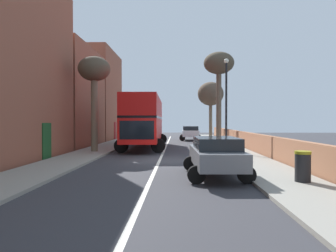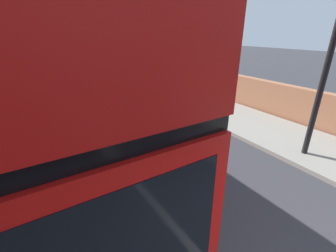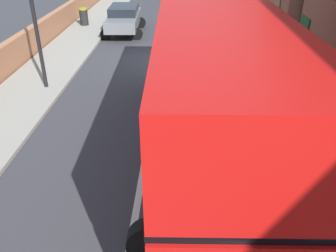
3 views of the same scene
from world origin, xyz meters
TOP-DOWN VIEW (x-y plane):
  - ground_plane at (0.00, 0.00)m, footprint 84.00×84.00m
  - road_centre_line at (0.00, 0.00)m, footprint 0.16×54.00m
  - sidewalk_left at (-4.90, 0.00)m, footprint 2.60×60.00m
  - sidewalk_right at (4.90, 0.00)m, footprint 2.60×60.00m
  - boundary_wall_right at (6.45, 0.00)m, footprint 0.36×54.00m
  - double_decker_bus at (-1.70, 7.77)m, footprint 3.73×11.50m
  - parked_car_grey_right_1 at (2.50, -5.17)m, footprint 2.50×4.55m
  - litter_bin_right at (5.30, -6.63)m, footprint 0.55×0.55m

SIDE VIEW (x-z plane):
  - ground_plane at x=0.00m, z-range 0.00..0.00m
  - road_centre_line at x=0.00m, z-range 0.00..0.01m
  - sidewalk_left at x=-4.90m, z-range 0.00..0.12m
  - sidewalk_right at x=4.90m, z-range 0.00..0.12m
  - litter_bin_right at x=5.30m, z-range 0.12..1.18m
  - boundary_wall_right at x=6.45m, z-range 0.00..1.33m
  - parked_car_grey_right_1 at x=2.50m, z-range 0.13..1.69m
  - double_decker_bus at x=-1.70m, z-range 0.33..4.39m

